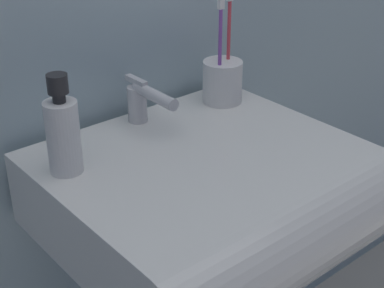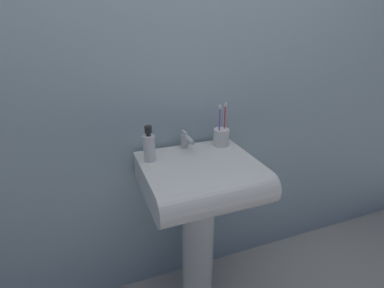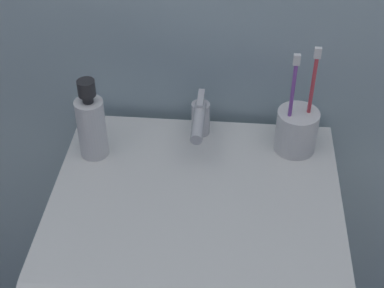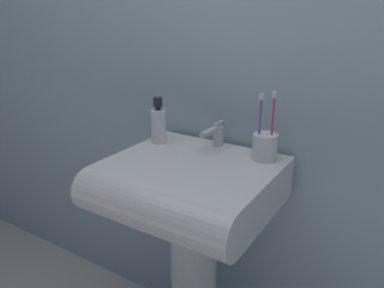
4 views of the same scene
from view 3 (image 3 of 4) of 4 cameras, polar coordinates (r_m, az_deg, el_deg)
name	(u,v)px [view 3 (image 3 of 4)]	position (r m, az deg, el deg)	size (l,w,h in m)	color
sink_basin	(194,238)	(1.06, 0.19, -9.14)	(0.51, 0.48, 0.14)	white
faucet	(200,119)	(1.13, 0.77, 2.48)	(0.04, 0.14, 0.09)	silver
toothbrush_cup	(297,129)	(1.13, 10.11, 1.41)	(0.08, 0.08, 0.22)	white
soap_bottle	(91,125)	(1.10, -9.73, 1.86)	(0.05, 0.05, 0.16)	white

